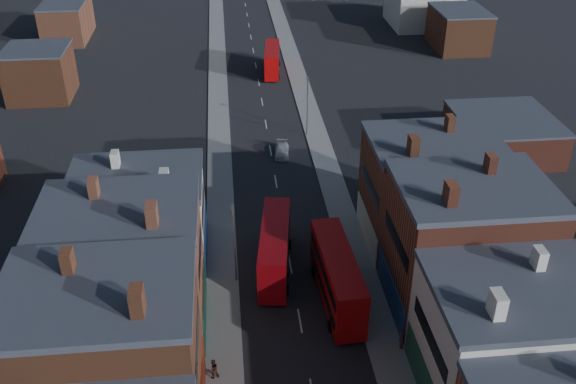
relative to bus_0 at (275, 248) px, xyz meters
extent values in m
cube|color=gray|center=(-5.00, 18.77, -2.49)|extent=(3.00, 200.00, 0.12)
cube|color=gray|center=(8.00, 18.77, -2.49)|extent=(3.00, 200.00, 0.12)
cylinder|color=slate|center=(-3.70, -1.23, 1.45)|extent=(0.16, 0.16, 8.00)
cube|color=slate|center=(-3.70, -1.23, 5.45)|extent=(0.25, 0.70, 0.25)
cylinder|color=slate|center=(6.70, 28.77, 1.45)|extent=(0.16, 0.16, 8.00)
cube|color=slate|center=(6.70, 28.77, 5.45)|extent=(0.25, 0.70, 0.25)
cube|color=#A30910|center=(0.00, 0.00, -0.01)|extent=(3.95, 11.19, 4.38)
cube|color=black|center=(0.00, 0.00, -0.86)|extent=(3.89, 10.33, 0.90)
cube|color=black|center=(0.00, 0.00, 1.03)|extent=(3.89, 10.33, 0.90)
cylinder|color=black|center=(-1.71, -3.31, -2.06)|extent=(0.43, 1.03, 1.00)
cylinder|color=black|center=(0.76, -3.64, -2.06)|extent=(0.43, 1.03, 1.00)
cylinder|color=black|center=(-0.76, 3.64, -2.06)|extent=(0.43, 1.03, 1.00)
cylinder|color=black|center=(1.71, 3.31, -2.06)|extent=(0.43, 1.03, 1.00)
cube|color=#AF0A0A|center=(5.00, -4.94, 0.12)|extent=(3.18, 11.66, 4.62)
cube|color=black|center=(5.00, -4.94, -0.77)|extent=(3.19, 10.74, 0.94)
cube|color=black|center=(5.00, -4.94, 1.23)|extent=(3.19, 10.74, 0.94)
cylinder|color=black|center=(3.87, -8.70, -2.03)|extent=(0.37, 1.06, 1.05)
cylinder|color=black|center=(6.49, -8.57, -2.03)|extent=(0.37, 1.06, 1.05)
cylinder|color=black|center=(3.51, -1.31, -2.03)|extent=(0.37, 1.06, 1.05)
cylinder|color=black|center=(6.13, -1.19, -2.03)|extent=(0.37, 1.06, 1.05)
cube|color=#B00708|center=(4.01, 52.95, -0.26)|extent=(3.25, 10.08, 3.96)
cube|color=black|center=(4.01, 52.95, -1.02)|extent=(3.23, 9.30, 0.81)
cube|color=black|center=(4.01, 52.95, 0.69)|extent=(3.23, 9.30, 0.81)
cylinder|color=black|center=(2.57, 49.91, -2.10)|extent=(0.36, 0.92, 0.90)
cylinder|color=black|center=(4.81, 49.68, -2.10)|extent=(0.36, 0.92, 0.90)
cylinder|color=black|center=(3.22, 56.22, -2.10)|extent=(0.36, 0.92, 0.90)
cylinder|color=black|center=(5.46, 55.99, -2.10)|extent=(0.36, 0.92, 0.90)
imported|color=black|center=(0.30, -0.17, -2.02)|extent=(1.91, 3.89, 1.06)
imported|color=silver|center=(2.85, 23.50, -1.93)|extent=(2.19, 4.43, 1.24)
imported|color=#46251C|center=(-5.80, -12.91, -1.57)|extent=(0.93, 0.69, 1.72)
imported|color=#5D584F|center=(9.20, -11.26, -1.60)|extent=(0.81, 1.08, 1.67)
camera|label=1|loc=(-3.70, -48.13, 34.74)|focal=40.00mm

